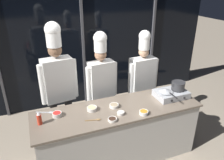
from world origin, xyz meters
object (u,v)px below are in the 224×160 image
object	(u,v)px
prep_bowl_bell_pepper	(57,114)
chef_line	(142,75)
prep_bowl_soy_glaze	(112,119)
prep_bowl_carrots	(144,112)
prep_bowl_ginger	(92,108)
squeeze_bottle_chili	(39,118)
prep_bowl_mushrooms	(114,106)
serving_spoon_solid	(49,112)
portable_stove	(171,94)
frying_pan	(166,90)
stock_pot	(178,85)
chef_sous	(101,79)
serving_spoon_slotted	(96,120)
prep_bowl_onion	(121,113)
chef_head	(58,79)

from	to	relation	value
prep_bowl_bell_pepper	chef_line	size ratio (longest dim) A/B	0.07
prep_bowl_soy_glaze	prep_bowl_carrots	size ratio (longest dim) A/B	0.97
prep_bowl_ginger	prep_bowl_soy_glaze	size ratio (longest dim) A/B	1.18
squeeze_bottle_chili	prep_bowl_ginger	size ratio (longest dim) A/B	1.27
prep_bowl_mushrooms	serving_spoon_solid	xyz separation A→B (m)	(-0.92, 0.19, -0.02)
portable_stove	frying_pan	world-z (taller)	frying_pan
portable_stove	squeeze_bottle_chili	distance (m)	2.01
prep_bowl_bell_pepper	prep_bowl_ginger	bearing A→B (deg)	-3.57
prep_bowl_mushrooms	prep_bowl_soy_glaze	bearing A→B (deg)	-115.64
prep_bowl_soy_glaze	prep_bowl_mushrooms	world-z (taller)	prep_bowl_mushrooms
stock_pot	chef_sous	bearing A→B (deg)	150.74
squeeze_bottle_chili	portable_stove	bearing A→B (deg)	-0.15
stock_pot	portable_stove	bearing A→B (deg)	-179.88
portable_stove	prep_bowl_soy_glaze	distance (m)	1.14
prep_bowl_carrots	serving_spoon_slotted	world-z (taller)	prep_bowl_carrots
prep_bowl_carrots	serving_spoon_solid	world-z (taller)	prep_bowl_carrots
stock_pot	prep_bowl_soy_glaze	xyz separation A→B (m)	(-1.23, -0.27, -0.16)
squeeze_bottle_chili	chef_sous	world-z (taller)	chef_sous
frying_pan	serving_spoon_solid	world-z (taller)	frying_pan
frying_pan	prep_bowl_onion	distance (m)	0.85
chef_sous	chef_line	world-z (taller)	chef_sous
prep_bowl_carrots	chef_sous	size ratio (longest dim) A/B	0.07
frying_pan	prep_bowl_soy_glaze	bearing A→B (deg)	-165.27
prep_bowl_onion	prep_bowl_soy_glaze	xyz separation A→B (m)	(-0.16, -0.10, -0.00)
squeeze_bottle_chili	stock_pot	bearing A→B (deg)	-0.14
serving_spoon_slotted	chef_sous	bearing A→B (deg)	66.28
prep_bowl_onion	prep_bowl_bell_pepper	bearing A→B (deg)	161.84
prep_bowl_ginger	prep_bowl_carrots	distance (m)	0.74
squeeze_bottle_chili	prep_bowl_mushrooms	bearing A→B (deg)	1.97
stock_pot	prep_bowl_onion	xyz separation A→B (m)	(-1.06, -0.16, -0.16)
prep_bowl_soy_glaze	chef_sous	distance (m)	0.90
portable_stove	prep_bowl_bell_pepper	size ratio (longest dim) A/B	3.83
serving_spoon_slotted	chef_head	world-z (taller)	chef_head
serving_spoon_slotted	chef_sous	xyz separation A→B (m)	(0.34, 0.78, 0.20)
prep_bowl_soy_glaze	prep_bowl_carrots	bearing A→B (deg)	-1.92
portable_stove	squeeze_bottle_chili	size ratio (longest dim) A/B	2.72
prep_bowl_bell_pepper	portable_stove	bearing A→B (deg)	-3.50
chef_sous	serving_spoon_solid	bearing A→B (deg)	15.39
stock_pot	prep_bowl_carrots	world-z (taller)	stock_pot
chef_line	serving_spoon_solid	bearing A→B (deg)	10.06
serving_spoon_slotted	prep_bowl_mushrooms	bearing A→B (deg)	31.99
portable_stove	prep_bowl_soy_glaze	world-z (taller)	portable_stove
portable_stove	chef_sous	distance (m)	1.15
squeeze_bottle_chili	serving_spoon_solid	size ratio (longest dim) A/B	0.74
serving_spoon_slotted	prep_bowl_carrots	bearing A→B (deg)	-8.98
prep_bowl_bell_pepper	chef_sous	size ratio (longest dim) A/B	0.07
prep_bowl_onion	prep_bowl_carrots	distance (m)	0.32
stock_pot	chef_head	size ratio (longest dim) A/B	0.11
portable_stove	prep_bowl_mushrooms	world-z (taller)	portable_stove
prep_bowl_onion	chef_line	xyz separation A→B (m)	(0.79, 0.83, 0.12)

